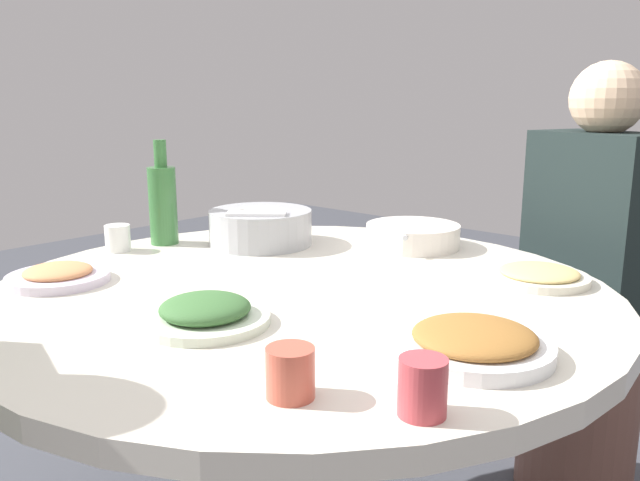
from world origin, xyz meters
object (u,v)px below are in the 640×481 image
object	(u,v)px
tea_cup_side	(290,373)
diner_right	(595,231)
soup_bowl	(413,236)
dish_noodles	(539,275)
rice_bowl	(261,226)
tea_cup_far	(423,387)
stool_for_diner_right	(577,416)
dish_greens	(205,313)
dish_stirfry	(474,342)
tea_cup_near	(118,238)
green_bottle	(163,202)
round_dining_table	(300,345)
dish_shrimp	(58,275)

from	to	relation	value
tea_cup_side	diner_right	xyz separation A→B (m)	(1.20, 0.03, -0.00)
diner_right	soup_bowl	bearing A→B (deg)	137.16
dish_noodles	rice_bowl	bearing A→B (deg)	102.14
tea_cup_far	stool_for_diner_right	bearing A→B (deg)	9.38
dish_noodles	tea_cup_far	xyz separation A→B (m)	(-0.66, -0.14, 0.02)
rice_bowl	dish_greens	world-z (taller)	rice_bowl
stool_for_diner_right	diner_right	distance (m)	0.54
rice_bowl	dish_stirfry	bearing A→B (deg)	-110.66
dish_stirfry	stool_for_diner_right	world-z (taller)	dish_stirfry
stool_for_diner_right	soup_bowl	bearing A→B (deg)	137.16
dish_noodles	dish_stirfry	size ratio (longest dim) A/B	0.86
dish_noodles	tea_cup_near	xyz separation A→B (m)	(-0.45, 0.92, 0.02)
dish_noodles	dish_stirfry	distance (m)	0.46
dish_greens	tea_cup_far	size ratio (longest dim) A/B	3.02
rice_bowl	green_bottle	world-z (taller)	green_bottle
green_bottle	dish_stirfry	bearing A→B (deg)	-97.75
round_dining_table	green_bottle	size ratio (longest dim) A/B	4.67
green_bottle	tea_cup_far	world-z (taller)	green_bottle
rice_bowl	dish_greens	distance (m)	0.62
dish_shrimp	tea_cup_side	world-z (taller)	tea_cup_side
rice_bowl	tea_cup_far	distance (m)	0.98
tea_cup_side	tea_cup_near	bearing A→B (deg)	72.06
rice_bowl	stool_for_diner_right	xyz separation A→B (m)	(0.61, -0.66, -0.56)
green_bottle	tea_cup_side	size ratio (longest dim) A/B	4.04
dish_shrimp	stool_for_diner_right	xyz separation A→B (m)	(1.14, -0.71, -0.53)
rice_bowl	dish_stirfry	xyz separation A→B (m)	(-0.30, -0.79, -0.03)
tea_cup_side	stool_for_diner_right	size ratio (longest dim) A/B	0.15
tea_cup_side	dish_stirfry	bearing A→B (deg)	-20.80
soup_bowl	stool_for_diner_right	xyz separation A→B (m)	(0.36, -0.34, -0.54)
round_dining_table	tea_cup_near	bearing A→B (deg)	98.21
tea_cup_near	diner_right	bearing A→B (deg)	-43.90
green_bottle	tea_cup_far	bearing A→B (deg)	-108.50
soup_bowl	dish_shrimp	xyz separation A→B (m)	(-0.78, 0.37, -0.01)
dish_stirfry	tea_cup_near	world-z (taller)	tea_cup_near
rice_bowl	tea_cup_far	xyz separation A→B (m)	(-0.51, -0.84, -0.01)
round_dining_table	green_bottle	bearing A→B (deg)	84.88
rice_bowl	stool_for_diner_right	bearing A→B (deg)	-47.05
green_bottle	tea_cup_far	xyz separation A→B (m)	(-0.35, -1.04, -0.07)
dish_noodles	diner_right	distance (m)	0.46
round_dining_table	dish_noodles	distance (m)	0.53
rice_bowl	tea_cup_far	world-z (taller)	rice_bowl
soup_bowl	dish_greens	bearing A→B (deg)	-174.82
stool_for_diner_right	dish_greens	bearing A→B (deg)	166.10
soup_bowl	dish_noodles	size ratio (longest dim) A/B	1.19
dish_greens	green_bottle	xyz separation A→B (m)	(0.32, 0.58, 0.09)
round_dining_table	diner_right	xyz separation A→B (m)	(0.82, -0.31, 0.16)
dish_greens	stool_for_diner_right	bearing A→B (deg)	-13.90
tea_cup_far	diner_right	xyz separation A→B (m)	(1.12, 0.19, -0.00)
rice_bowl	dish_noodles	xyz separation A→B (m)	(0.15, -0.70, -0.03)
dish_noodles	dish_greens	size ratio (longest dim) A/B	0.93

